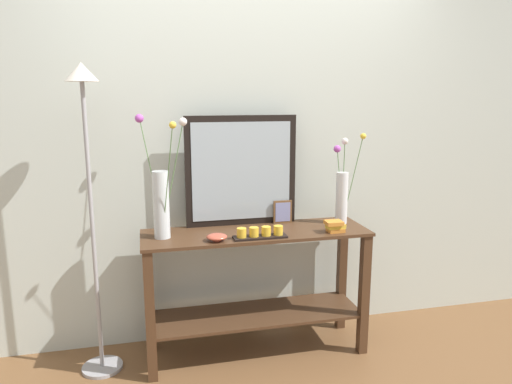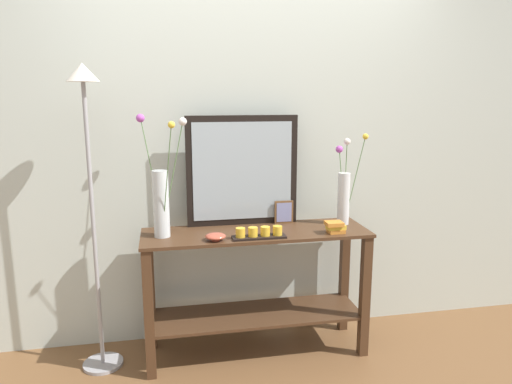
{
  "view_description": "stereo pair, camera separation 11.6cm",
  "coord_description": "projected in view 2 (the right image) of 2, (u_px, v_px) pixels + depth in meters",
  "views": [
    {
      "loc": [
        -0.65,
        -2.73,
        1.63
      ],
      "look_at": [
        0.0,
        0.0,
        1.05
      ],
      "focal_mm": 33.2,
      "sensor_mm": 36.0,
      "label": 1
    },
    {
      "loc": [
        -0.54,
        -2.76,
        1.63
      ],
      "look_at": [
        0.0,
        0.0,
        1.05
      ],
      "focal_mm": 33.2,
      "sensor_mm": 36.0,
      "label": 2
    }
  ],
  "objects": [
    {
      "name": "book_stack",
      "position": [
        335.0,
        227.0,
        2.88
      ],
      "size": [
        0.12,
        0.09,
        0.07
      ],
      "color": "orange",
      "rests_on": "console_table"
    },
    {
      "name": "candle_tray",
      "position": [
        259.0,
        233.0,
        2.78
      ],
      "size": [
        0.32,
        0.09,
        0.07
      ],
      "color": "black",
      "rests_on": "console_table"
    },
    {
      "name": "console_table",
      "position": [
        256.0,
        277.0,
        2.98
      ],
      "size": [
        1.4,
        0.43,
        0.81
      ],
      "color": "#472D1C",
      "rests_on": "ground"
    },
    {
      "name": "ground_plane",
      "position": [
        256.0,
        352.0,
        3.08
      ],
      "size": [
        7.0,
        6.0,
        0.02
      ],
      "primitive_type": "cube",
      "color": "brown"
    },
    {
      "name": "decorative_bowl",
      "position": [
        216.0,
        236.0,
        2.73
      ],
      "size": [
        0.12,
        0.12,
        0.04
      ],
      "color": "#B24C38",
      "rests_on": "console_table"
    },
    {
      "name": "tall_vase_left",
      "position": [
        161.0,
        197.0,
        2.77
      ],
      "size": [
        0.29,
        0.32,
        0.72
      ],
      "color": "silver",
      "rests_on": "console_table"
    },
    {
      "name": "picture_frame_small",
      "position": [
        284.0,
        212.0,
        3.09
      ],
      "size": [
        0.12,
        0.01,
        0.15
      ],
      "color": "brown",
      "rests_on": "console_table"
    },
    {
      "name": "vase_right",
      "position": [
        344.0,
        193.0,
        3.05
      ],
      "size": [
        0.19,
        0.12,
        0.59
      ],
      "color": "silver",
      "rests_on": "console_table"
    },
    {
      "name": "wall_back",
      "position": [
        246.0,
        138.0,
        3.13
      ],
      "size": [
        6.4,
        0.08,
        2.7
      ],
      "primitive_type": "cube",
      "color": "beige",
      "rests_on": "ground"
    },
    {
      "name": "floor_lamp",
      "position": [
        89.0,
        170.0,
        2.67
      ],
      "size": [
        0.24,
        0.24,
        1.8
      ],
      "color": "#9E9EA3",
      "rests_on": "ground"
    },
    {
      "name": "mirror_leaning",
      "position": [
        242.0,
        171.0,
        3.01
      ],
      "size": [
        0.71,
        0.03,
        0.7
      ],
      "color": "black",
      "rests_on": "console_table"
    }
  ]
}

